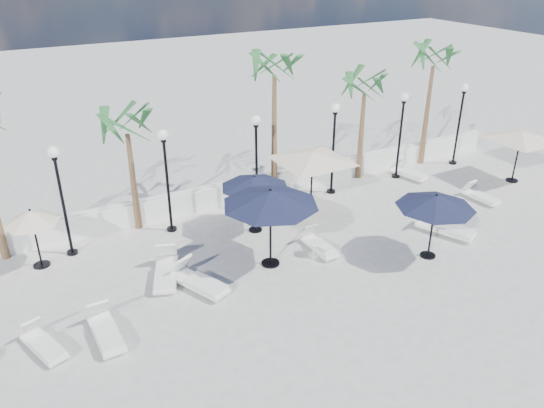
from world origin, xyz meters
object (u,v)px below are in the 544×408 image
parasol_cream_sq_a (313,152)px  parasol_cream_small (31,217)px  lounger_6 (408,173)px  parasol_navy_mid (255,182)px  lounger_2 (43,344)px  lounger_7 (481,196)px  parasol_navy_left (270,198)px  lounger_3 (106,331)px  lounger_5 (319,245)px  parasol_navy_right (436,202)px  parasol_cream_sq_b (522,132)px  lounger_1 (199,281)px  lounger_4 (445,227)px  lounger_0 (166,271)px

parasol_cream_sq_a → parasol_cream_small: bearing=176.7°
lounger_6 → parasol_navy_mid: parasol_navy_mid is taller
lounger_2 → lounger_7: lounger_2 is taller
lounger_2 → parasol_navy_left: 7.46m
lounger_3 → lounger_5: size_ratio=1.10×
parasol_navy_right → parasol_navy_left: bearing=157.1°
parasol_navy_right → parasol_cream_sq_b: (7.75, 3.02, 0.24)m
parasol_navy_mid → lounger_1: bearing=-141.9°
lounger_6 → lounger_5: bearing=-168.0°
lounger_2 → parasol_cream_small: bearing=64.3°
lounger_5 → parasol_cream_sq_b: bearing=4.4°
parasol_navy_mid → parasol_navy_right: (4.30, -4.34, 0.10)m
lounger_5 → parasol_cream_small: (-8.49, 3.45, 1.55)m
parasol_navy_mid → parasol_navy_right: parasol_navy_right is taller
lounger_3 → lounger_5: (7.43, 1.14, -0.02)m
lounger_4 → lounger_5: bearing=141.1°
lounger_5 → parasol_cream_sq_a: size_ratio=0.33×
lounger_1 → lounger_3: lounger_1 is taller
lounger_1 → parasol_cream_sq_a: (5.88, 3.05, 2.11)m
lounger_5 → parasol_cream_small: bearing=157.2°
lounger_5 → parasol_cream_small: 9.30m
lounger_0 → parasol_navy_mid: size_ratio=0.88×
lounger_7 → parasol_cream_sq_b: bearing=10.7°
parasol_cream_sq_a → lounger_4: bearing=-51.6°
lounger_5 → lounger_3: bearing=-172.0°
lounger_4 → parasol_cream_sq_a: size_ratio=0.42×
lounger_0 → parasol_cream_sq_a: (6.60, 2.05, 2.10)m
lounger_4 → parasol_cream_small: parasol_cream_small is taller
lounger_4 → lounger_7: size_ratio=1.34×
lounger_6 → parasol_cream_sq_a: bearing=171.7°
lounger_0 → parasol_navy_left: parasol_navy_left is taller
lounger_3 → lounger_6: (14.43, 4.61, -0.01)m
lounger_3 → parasol_cream_small: bearing=100.9°
lounger_3 → lounger_0: bearing=38.6°
lounger_2 → lounger_4: lounger_4 is taller
lounger_7 → lounger_6: bearing=102.2°
parasol_navy_right → parasol_cream_sq_b: parasol_cream_sq_b is taller
parasol_navy_right → parasol_cream_small: 12.76m
lounger_6 → parasol_cream_sq_b: bearing=-48.0°
lounger_6 → parasol_navy_right: (-3.98, -5.52, 1.80)m
lounger_1 → lounger_7: 12.39m
parasol_navy_left → parasol_cream_sq_a: 4.40m
lounger_1 → lounger_6: bearing=-6.3°
lounger_0 → lounger_6: (12.14, 2.64, -0.04)m
lounger_7 → parasol_navy_mid: bearing=163.1°
parasol_cream_sq_b → lounger_6: bearing=146.4°
parasol_cream_sq_a → parasol_cream_sq_b: bearing=-11.6°
lounger_4 → parasol_navy_right: size_ratio=0.86×
parasol_navy_left → lounger_7: bearing=1.2°
parasol_cream_sq_b → lounger_4: bearing=-160.9°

